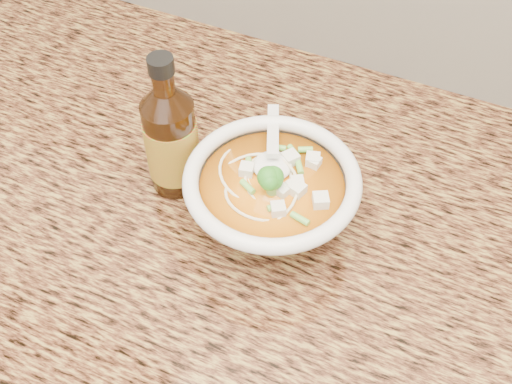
% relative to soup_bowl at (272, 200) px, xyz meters
% --- Properties ---
extents(counter_slab, '(4.00, 0.68, 0.04)m').
position_rel_soup_bowl_xyz_m(counter_slab, '(0.11, 0.03, -0.07)').
color(counter_slab, olive).
rests_on(counter_slab, cabinet).
extents(soup_bowl, '(0.20, 0.22, 0.11)m').
position_rel_soup_bowl_xyz_m(soup_bowl, '(0.00, 0.00, 0.00)').
color(soup_bowl, white).
rests_on(soup_bowl, counter_slab).
extents(hot_sauce_bottle, '(0.09, 0.09, 0.20)m').
position_rel_soup_bowl_xyz_m(hot_sauce_bottle, '(-0.14, 0.01, 0.03)').
color(hot_sauce_bottle, '#391B07').
rests_on(hot_sauce_bottle, counter_slab).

